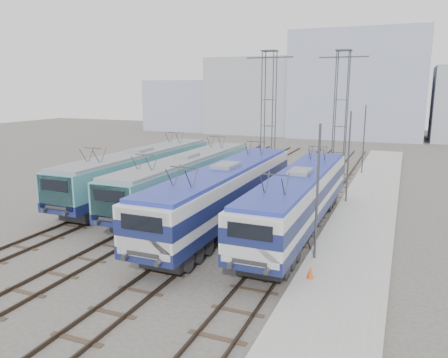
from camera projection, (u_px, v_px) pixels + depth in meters
ground at (146, 253)px, 23.34m from camera, size 160.00×160.00×0.00m
platform at (360, 229)px, 26.71m from camera, size 4.00×70.00×0.30m
locomotive_far_left at (139, 170)px, 34.25m from camera, size 2.93×18.51×3.48m
locomotive_center_left at (185, 177)px, 31.79m from camera, size 2.88×18.19×3.42m
locomotive_center_right at (225, 190)px, 27.03m from camera, size 2.98×18.87×3.55m
locomotive_far_right at (299, 196)px, 25.96m from camera, size 2.85×18.04×3.39m
catenary_tower_west at (269, 109)px, 41.85m from camera, size 4.50×1.20×12.00m
catenary_tower_east at (341, 109)px, 41.21m from camera, size 4.50×1.20×12.00m
mast_front at (317, 196)px, 21.20m from camera, size 0.12×0.12×7.00m
mast_mid at (348, 159)px, 32.04m from camera, size 0.12×0.12×7.00m
mast_rear at (364, 141)px, 42.88m from camera, size 0.12×0.12×7.00m
safety_cone at (310, 272)px, 19.44m from camera, size 0.31×0.31×0.59m
building_west at (259, 96)px, 83.17m from camera, size 18.00×12.00×14.00m
building_center at (358, 85)px, 75.99m from camera, size 22.00×14.00×18.00m
building_far_west at (185, 105)px, 89.60m from camera, size 14.00×10.00×10.00m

